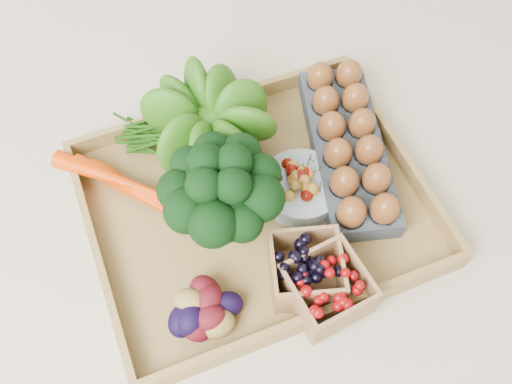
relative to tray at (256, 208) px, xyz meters
name	(u,v)px	position (x,y,z in m)	size (l,w,h in m)	color
ground	(256,210)	(0.00, 0.00, -0.01)	(4.00, 4.00, 0.00)	beige
tray	(256,208)	(0.00, 0.00, 0.00)	(0.55, 0.45, 0.01)	olive
carrots	(126,185)	(-0.19, 0.10, 0.03)	(0.21, 0.15, 0.05)	#E13800
lettuce	(209,119)	(-0.03, 0.14, 0.09)	(0.16, 0.16, 0.16)	#1E4A0B
broccoli	(223,208)	(-0.06, -0.02, 0.08)	(0.19, 0.19, 0.15)	black
cherry_bowl	(301,188)	(0.08, -0.01, 0.03)	(0.14, 0.14, 0.04)	#8C9EA5
egg_carton	(347,150)	(0.19, 0.03, 0.03)	(0.12, 0.34, 0.04)	#373D46
potatoes	(200,309)	(-0.15, -0.15, 0.04)	(0.13, 0.13, 0.07)	#430A11
punnet_blackberry	(306,269)	(0.02, -0.15, 0.04)	(0.11, 0.11, 0.07)	black
punnet_raspberry	(327,289)	(0.04, -0.19, 0.05)	(0.11, 0.11, 0.08)	#6D0407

